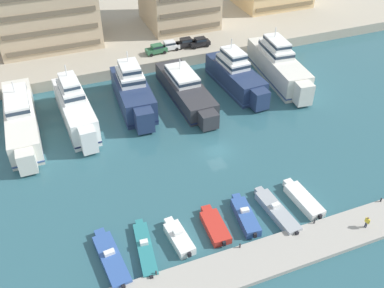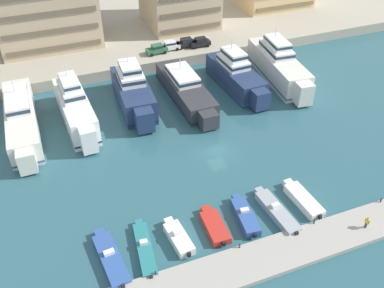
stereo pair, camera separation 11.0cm
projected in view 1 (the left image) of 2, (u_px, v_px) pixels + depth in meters
ground_plane at (218, 151)px, 62.08m from camera, size 400.00×400.00×0.00m
quay_promenade at (118, 5)px, 106.69m from camera, size 180.00×70.00×2.04m
pier_dock at (289, 250)px, 47.63m from camera, size 120.00×4.84×0.56m
yacht_ivory_left at (21, 119)px, 64.84m from camera, size 4.40×22.41×7.05m
yacht_white_mid_left at (75, 108)px, 66.12m from camera, size 4.85×18.12×9.09m
yacht_navy_center_left at (133, 92)px, 70.16m from camera, size 5.69×17.25×8.91m
yacht_charcoal_center at (186, 89)px, 72.62m from camera, size 5.20×20.57×6.15m
yacht_navy_center_right at (236, 75)px, 75.17m from camera, size 5.56×17.56×8.37m
yacht_ivory_mid_right at (278, 65)px, 77.63m from camera, size 6.42×20.98×8.83m
motorboat_blue_far_left at (111, 259)px, 46.51m from camera, size 2.83×8.61×1.33m
motorboat_teal_left at (145, 248)px, 47.67m from camera, size 2.45×8.44×1.22m
motorboat_white_mid_left at (179, 238)px, 48.69m from camera, size 2.33×5.97×1.58m
motorboat_red_center_left at (215, 226)px, 50.18m from camera, size 2.38×6.22×0.92m
motorboat_blue_center at (245, 216)px, 51.34m from camera, size 2.48×6.86×1.49m
motorboat_grey_center_right at (277, 211)px, 52.02m from camera, size 2.41×8.49×1.42m
motorboat_white_mid_right at (303, 199)px, 53.59m from camera, size 2.39×7.18×1.05m
car_green_far_left at (157, 49)px, 82.26m from camera, size 4.21×2.15×1.80m
car_white_left at (169, 45)px, 83.47m from camera, size 4.12×1.96×1.80m
car_black_mid_left at (185, 42)px, 84.58m from camera, size 4.12×1.96×1.80m
car_black_center_left at (200, 42)px, 84.77m from camera, size 4.12×1.95×1.80m
pedestrian_near_edge at (367, 221)px, 49.34m from camera, size 0.32×0.62×1.64m
bollard_west at (156, 273)px, 44.59m from camera, size 0.20×0.20×0.61m
bollard_west_mid at (240, 245)px, 47.40m from camera, size 0.20×0.20×0.61m
bollard_east_mid at (315, 221)px, 50.22m from camera, size 0.20×0.20×0.61m
bollard_east at (381, 200)px, 53.03m from camera, size 0.20×0.20×0.61m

